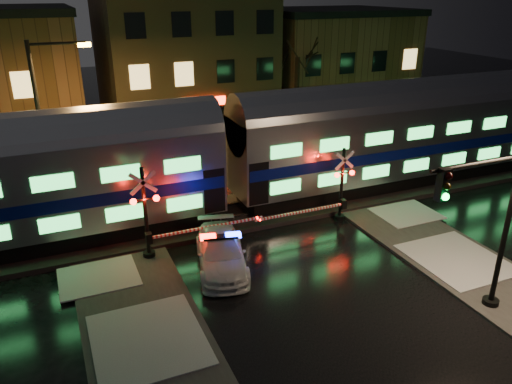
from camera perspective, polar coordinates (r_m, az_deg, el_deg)
ground at (r=21.36m, az=3.47°, el=-7.70°), size 120.00×120.00×0.00m
ballast at (r=25.36m, az=-1.57°, el=-2.25°), size 90.00×4.20×0.24m
building_mid at (r=40.61m, az=-8.47°, el=15.22°), size 12.00×11.00×11.50m
building_right at (r=45.48m, az=8.30°, el=14.08°), size 12.00×10.00×8.50m
train at (r=23.89m, az=-3.54°, el=4.54°), size 51.00×3.12×5.92m
police_car at (r=20.49m, az=-4.01°, el=-6.91°), size 2.97×5.00×1.52m
crossing_signal_right at (r=24.17m, az=9.11°, el=-0.18°), size 5.25×0.63×3.72m
crossing_signal_left at (r=21.08m, az=-11.43°, el=-3.34°), size 5.81×0.66×4.11m
traffic_light at (r=18.13m, az=24.83°, el=-4.08°), size 3.96×0.71×6.13m
streetlight at (r=26.08m, az=-22.85°, el=7.83°), size 2.84×0.30×8.50m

